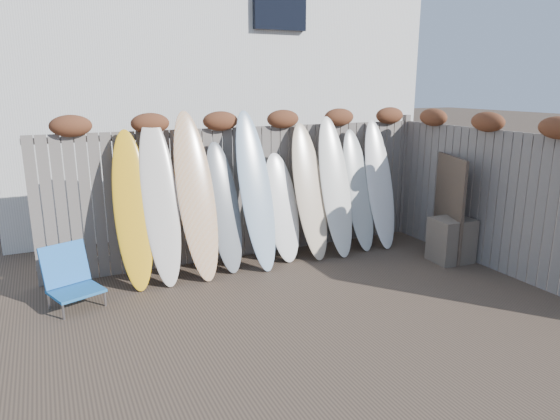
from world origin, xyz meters
name	(u,v)px	position (x,y,z in m)	size (l,w,h in m)	color
ground	(324,316)	(0.00, 0.00, 0.00)	(80.00, 80.00, 0.00)	#493A2D
back_fence	(250,181)	(0.06, 2.39, 1.18)	(6.05, 0.28, 2.24)	slate
right_fence	(502,193)	(2.99, 0.25, 1.14)	(0.28, 4.40, 2.24)	slate
house	(197,56)	(0.50, 6.50, 3.20)	(8.50, 5.50, 6.33)	silver
beach_chair	(70,278)	(-2.61, 1.62, 0.34)	(0.72, 0.74, 0.74)	#2268AB
wooden_crate	(451,240)	(2.67, 0.80, 0.33)	(0.57, 0.48, 0.67)	#4B4138
lattice_panel	(449,207)	(2.79, 1.03, 0.78)	(0.04, 1.05, 1.57)	#342C1F
surfboard_0	(133,210)	(-1.78, 1.94, 1.03)	(0.47, 0.07, 2.14)	yellow
surfboard_1	(160,201)	(-1.41, 1.94, 1.11)	(0.48, 0.07, 2.31)	beige
surfboard_2	(196,196)	(-0.93, 1.92, 1.14)	(0.53, 0.07, 2.37)	tan
surfboard_3	(224,207)	(-0.51, 1.99, 0.91)	(0.47, 0.07, 1.90)	slate
surfboard_4	(256,191)	(-0.05, 1.91, 1.13)	(0.50, 0.07, 2.35)	#9CB8D0
surfboard_5	(282,207)	(0.42, 2.02, 0.81)	(0.53, 0.07, 1.68)	white
surfboard_6	(310,191)	(0.87, 1.97, 1.02)	(0.51, 0.07, 2.13)	beige
surfboard_7	(335,187)	(1.30, 1.93, 1.07)	(0.50, 0.07, 2.22)	white
surfboard_8	(358,190)	(1.77, 1.99, 0.96)	(0.48, 0.07, 1.99)	silver
surfboard_9	(380,184)	(2.17, 1.96, 1.03)	(0.47, 0.07, 2.14)	white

